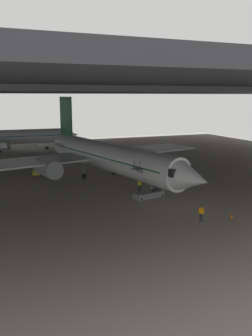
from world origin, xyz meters
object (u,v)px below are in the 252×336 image
Objects in this scene: boarding_stairs at (148,192)px; airplane_distant at (7,137)px; baggage_tug at (36,172)px; airplane_main at (107,156)px; crew_worker_by_stairs at (140,184)px; crew_worker_near_nose at (201,212)px; traffic_cone_orange at (231,216)px.

airplane_distant reaches higher than boarding_stairs.
boarding_stairs is 21.46m from baggage_tug.
airplane_main is 8.67m from crew_worker_by_stairs.
crew_worker_by_stairs is (-0.93, 12.99, -0.00)m from crew_worker_near_nose.
traffic_cone_orange is at bearing -74.00° from airplane_main.
boarding_stairs is 8.09× the size of traffic_cone_orange.
airplane_main is 37.70m from airplane_distant.
baggage_tug is at bearing 113.23° from crew_worker_near_nose.
crew_worker_near_nose is 13.02m from crew_worker_by_stairs.
traffic_cone_orange is (6.16, -21.47, -3.33)m from airplane_main.
crew_worker_by_stairs is 19.11m from baggage_tug.
crew_worker_near_nose is 58.73m from airplane_distant.
airplane_distant is 14.08× the size of baggage_tug.
boarding_stairs is at bearing -81.41° from airplane_main.
crew_worker_by_stairs is 45.98m from airplane_distant.
boarding_stairs is 2.91m from crew_worker_by_stairs.
crew_worker_near_nose is at bearing -75.73° from airplane_distant.
airplane_distant is at bearing 107.14° from crew_worker_by_stairs.
crew_worker_by_stairs is at bearing 108.10° from traffic_cone_orange.
airplane_main is at bearing 106.00° from traffic_cone_orange.
boarding_stairs is 48.74m from airplane_distant.
crew_worker_by_stairs is 2.86× the size of traffic_cone_orange.
traffic_cone_orange is (3.45, -0.42, -0.70)m from crew_worker_near_nose.
airplane_distant reaches higher than traffic_cone_orange.
crew_worker_near_nose reaches higher than baggage_tug.
crew_worker_near_nose is at bearing -85.92° from crew_worker_by_stairs.
boarding_stairs reaches higher than crew_worker_near_nose.
airplane_main is 17.16× the size of baggage_tug.
baggage_tug is at bearing 121.32° from boarding_stairs.
crew_worker_near_nose is at bearing 173.15° from traffic_cone_orange.
crew_worker_by_stairs is 0.74× the size of baggage_tug.
airplane_distant reaches higher than baggage_tug.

